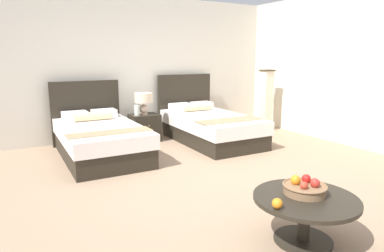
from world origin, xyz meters
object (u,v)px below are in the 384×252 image
loose_apple (307,178)px  vase (137,110)px  bed_near_window (100,138)px  nightstand (145,128)px  bed_near_corner (209,126)px  loose_orange (277,203)px  fruit_bowl (305,188)px  coffee_table (305,208)px  floor_lamp_corner (266,101)px  table_lamp (144,100)px

loose_apple → vase: bearing=94.1°
bed_near_window → nightstand: bearing=30.0°
loose_apple → bed_near_window: bearing=109.1°
bed_near_corner → loose_orange: size_ratio=26.00×
loose_apple → fruit_bowl: bearing=-140.9°
fruit_bowl → loose_apple: bearing=39.1°
coffee_table → vase: bearing=90.0°
bed_near_corner → fruit_bowl: bed_near_corner is taller
fruit_bowl → floor_lamp_corner: 4.57m
coffee_table → loose_orange: loose_orange is taller
loose_orange → floor_lamp_corner: 4.92m
table_lamp → floor_lamp_corner: (2.64, -0.42, -0.13)m
loose_orange → coffee_table: bearing=7.4°
bed_near_window → coffee_table: (0.86, -3.51, 0.02)m
nightstand → vase: bearing=-165.8°
fruit_bowl → loose_apple: size_ratio=4.88×
bed_near_corner → vase: 1.38m
nightstand → coffee_table: bearing=-92.2°
table_lamp → vase: 0.24m
nightstand → floor_lamp_corner: bearing=-8.6°
coffee_table → bed_near_window: bearing=103.7°
floor_lamp_corner → loose_orange: bearing=-130.3°
floor_lamp_corner → coffee_table: bearing=-127.1°
coffee_table → floor_lamp_corner: 4.65m
vase → loose_orange: (-0.38, -4.11, -0.15)m
loose_orange → nightstand: bearing=82.6°
vase → coffee_table: bearing=-90.0°
table_lamp → coffee_table: size_ratio=0.45×
vase → floor_lamp_corner: size_ratio=0.15×
vase → fruit_bowl: (0.04, -4.00, -0.14)m
fruit_bowl → loose_orange: fruit_bowl is taller
bed_near_window → coffee_table: 3.62m
bed_near_corner → fruit_bowl: size_ratio=5.79×
vase → loose_orange: bearing=-95.2°
bed_near_window → table_lamp: bearing=30.8°
table_lamp → loose_apple: (0.12, -3.87, -0.33)m
bed_near_window → nightstand: (1.01, 0.58, -0.04)m
bed_near_window → loose_orange: size_ratio=24.50×
coffee_table → loose_apple: bearing=41.8°
coffee_table → fruit_bowl: (0.04, 0.06, 0.16)m
bed_near_corner → nightstand: 1.22m
table_lamp → loose_apple: size_ratio=5.16×
vase → fruit_bowl: bearing=-89.4°
coffee_table → fruit_bowl: fruit_bowl is taller
bed_near_window → bed_near_corner: bed_near_corner is taller
bed_near_window → vase: bearing=32.5°
loose_apple → floor_lamp_corner: 4.28m
loose_apple → floor_lamp_corner: size_ratio=0.06×
loose_orange → vase: bearing=84.8°
vase → coffee_table: 4.07m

